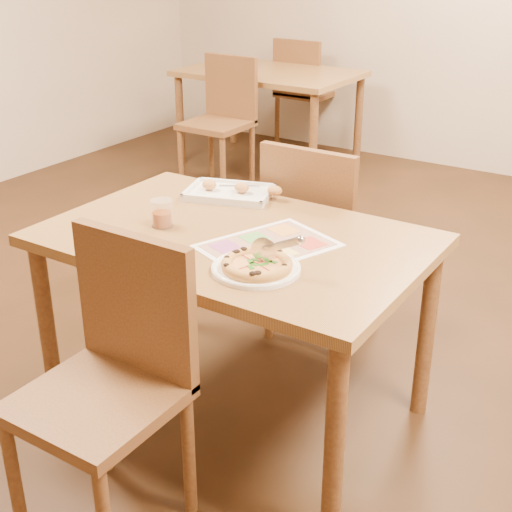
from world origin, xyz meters
The scene contains 13 objects.
room centered at (0.00, 0.00, 1.35)m, with size 7.00×7.00×7.00m.
dining_table centered at (0.00, 0.00, 0.63)m, with size 1.30×0.85×0.72m.
chair_near centered at (0.00, -0.60, 0.57)m, with size 0.42×0.42×0.47m.
chair_far centered at (0.00, 0.60, 0.57)m, with size 0.42×0.42×0.47m.
bg_table centered at (-1.60, 2.80, 0.63)m, with size 1.30×0.85×0.72m.
bg_chair_near centered at (-1.60, 2.20, 0.57)m, with size 0.42×0.42×0.47m.
bg_chair_far centered at (-1.60, 3.30, 0.57)m, with size 0.42×0.42×0.47m.
plate centered at (0.22, -0.20, 0.73)m, with size 0.27×0.27×0.01m, color white.
pizza centered at (0.23, -0.21, 0.75)m, with size 0.22×0.22×0.03m.
pizza_cutter centered at (0.27, -0.17, 0.80)m, with size 0.15×0.07×0.09m.
appetizer_tray centered at (-0.23, 0.32, 0.74)m, with size 0.40×0.31×0.06m.
glass_tumbler centered at (-0.26, -0.07, 0.76)m, with size 0.08×0.08×0.10m.
menu centered at (0.15, -0.02, 0.72)m, with size 0.30×0.42×0.01m, color white.
Camera 1 is at (1.29, -1.86, 1.66)m, focal length 50.00 mm.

